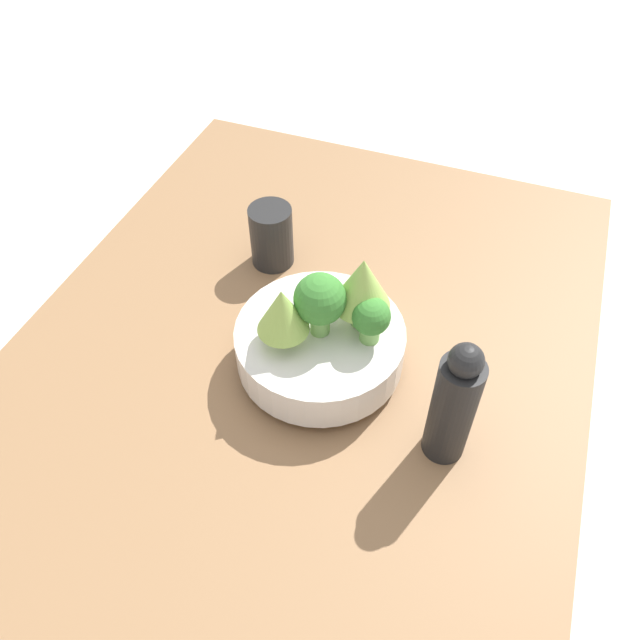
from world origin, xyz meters
name	(u,v)px	position (x,y,z in m)	size (l,w,h in m)	color
ground_plane	(294,377)	(0.00, 0.00, 0.00)	(6.00, 6.00, 0.00)	silver
table	(294,369)	(0.00, 0.00, 0.02)	(1.03, 0.76, 0.03)	olive
bowl	(320,345)	(-0.01, 0.04, 0.07)	(0.22, 0.22, 0.07)	silver
romanesco_piece_far	(362,284)	(-0.04, 0.08, 0.17)	(0.07, 0.07, 0.11)	#609347
broccoli_floret_back	(371,318)	(-0.02, 0.10, 0.14)	(0.05, 0.05, 0.06)	#7AB256
broccoli_floret_center	(320,301)	(-0.01, 0.04, 0.16)	(0.06, 0.06, 0.09)	#7AB256
romanesco_piece_near	(280,311)	(0.02, 0.00, 0.16)	(0.06, 0.06, 0.09)	#609347
cup	(271,236)	(-0.17, -0.10, 0.08)	(0.06, 0.06, 0.10)	black
pepper_mill	(454,405)	(0.06, 0.22, 0.12)	(0.05, 0.05, 0.18)	black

